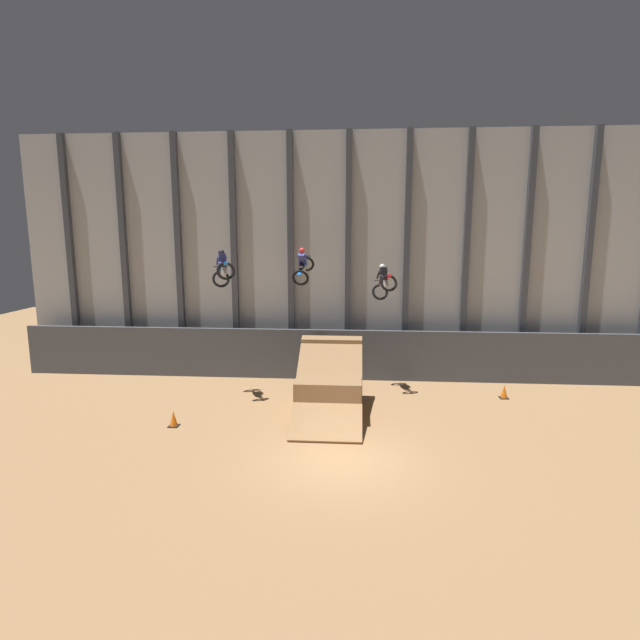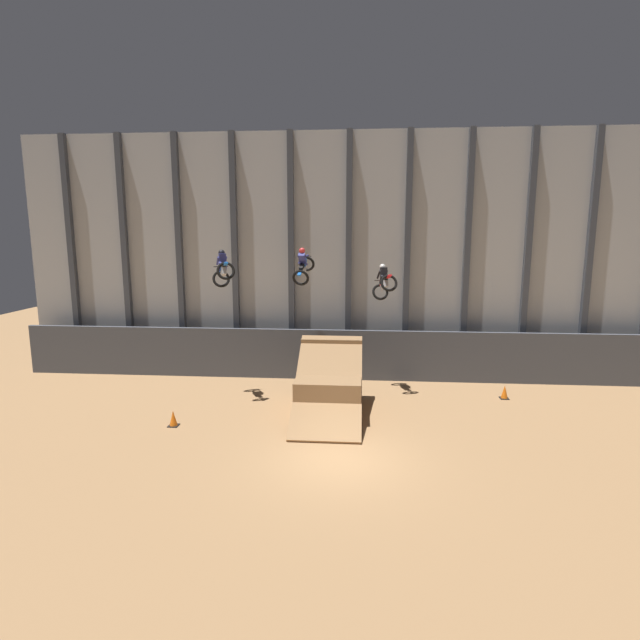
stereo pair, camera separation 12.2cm
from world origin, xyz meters
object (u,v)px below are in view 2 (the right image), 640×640
dirt_ramp (330,386)px  traffic_cone_near_ramp (505,392)px  rider_bike_center_air (303,266)px  rider_bike_left_air (223,269)px  traffic_cone_arena_edge (173,419)px  rider_bike_right_air (384,282)px

dirt_ramp → traffic_cone_near_ramp: dirt_ramp is taller
dirt_ramp → rider_bike_center_air: rider_bike_center_air is taller
rider_bike_center_air → rider_bike_left_air: bearing=-145.1°
rider_bike_center_air → traffic_cone_near_ramp: size_ratio=3.25×
traffic_cone_arena_edge → rider_bike_left_air: bearing=72.2°
rider_bike_left_air → rider_bike_center_air: 3.55m
rider_bike_center_air → traffic_cone_arena_edge: (-4.16, -5.10, -5.17)m
rider_bike_left_air → traffic_cone_near_ramp: bearing=-20.6°
traffic_cone_near_ramp → rider_bike_center_air: bearing=173.1°
traffic_cone_near_ramp → traffic_cone_arena_edge: size_ratio=1.00×
dirt_ramp → rider_bike_center_air: size_ratio=2.57×
rider_bike_left_air → dirt_ramp: bearing=-38.8°
rider_bike_left_air → traffic_cone_near_ramp: 12.79m
rider_bike_left_air → rider_bike_right_air: (6.60, 1.49, -0.63)m
dirt_ramp → traffic_cone_arena_edge: (-5.52, -2.18, -0.66)m
rider_bike_center_air → rider_bike_right_air: size_ratio=1.05×
dirt_ramp → rider_bike_left_air: size_ratio=2.67×
dirt_ramp → traffic_cone_near_ramp: size_ratio=8.36×
traffic_cone_near_ramp → dirt_ramp: bearing=-165.4°
rider_bike_left_air → traffic_cone_arena_edge: bearing=-131.9°
rider_bike_right_air → traffic_cone_arena_edge: (-7.67, -4.83, -4.51)m
rider_bike_left_air → traffic_cone_arena_edge: rider_bike_left_air is taller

